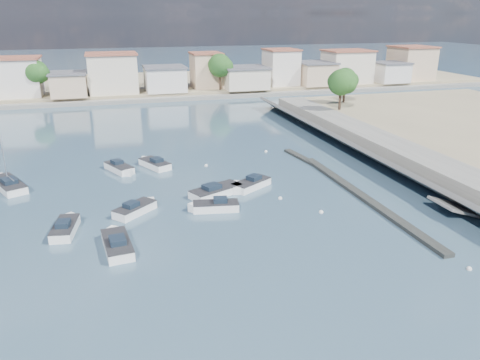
# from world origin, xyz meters

# --- Properties ---
(ground) EXTENTS (400.00, 400.00, 0.00)m
(ground) POSITION_xyz_m (0.00, 40.00, 0.00)
(ground) COLOR #273A4F
(ground) RESTS_ON ground
(seawall_walkway) EXTENTS (5.00, 90.00, 1.80)m
(seawall_walkway) POSITION_xyz_m (18.50, 13.00, 0.90)
(seawall_walkway) COLOR slate
(seawall_walkway) RESTS_ON ground
(breakwater) EXTENTS (2.00, 31.02, 0.35)m
(breakwater) POSITION_xyz_m (6.90, 12.69, 0.17)
(breakwater) COLOR black
(breakwater) RESTS_ON ground
(far_shore_land) EXTENTS (160.00, 40.00, 1.40)m
(far_shore_land) POSITION_xyz_m (0.00, 92.00, 0.70)
(far_shore_land) COLOR gray
(far_shore_land) RESTS_ON ground
(far_shore_quay) EXTENTS (160.00, 2.50, 0.80)m
(far_shore_quay) POSITION_xyz_m (0.00, 71.00, 0.40)
(far_shore_quay) COLOR slate
(far_shore_quay) RESTS_ON ground
(far_town) EXTENTS (113.01, 12.80, 8.35)m
(far_town) POSITION_xyz_m (10.71, 76.92, 4.93)
(far_town) COLOR beige
(far_town) RESTS_ON far_shore_land
(shore_trees) EXTENTS (74.56, 38.32, 7.92)m
(shore_trees) POSITION_xyz_m (8.34, 68.11, 6.22)
(shore_trees) COLOR #38281E
(shore_trees) RESTS_ON ground
(motorboat_a) EXTENTS (2.47, 5.65, 1.48)m
(motorboat_a) POSITION_xyz_m (-17.31, 5.78, 0.38)
(motorboat_a) COLOR white
(motorboat_a) RESTS_ON ground
(motorboat_b) EXTENTS (4.31, 4.10, 1.48)m
(motorboat_b) POSITION_xyz_m (-15.24, 12.49, 0.38)
(motorboat_b) COLOR white
(motorboat_b) RESTS_ON ground
(motorboat_c) EXTENTS (4.87, 2.38, 1.48)m
(motorboat_c) POSITION_xyz_m (-8.21, 11.00, 0.38)
(motorboat_c) COLOR white
(motorboat_c) RESTS_ON ground
(motorboat_d) EXTENTS (4.87, 4.06, 1.48)m
(motorboat_d) POSITION_xyz_m (-3.18, 15.68, 0.38)
(motorboat_d) COLOR white
(motorboat_d) RESTS_ON ground
(motorboat_e) EXTENTS (2.38, 4.95, 1.48)m
(motorboat_e) POSITION_xyz_m (-21.38, 10.08, 0.38)
(motorboat_e) COLOR white
(motorboat_e) RESTS_ON ground
(motorboat_f) EXTENTS (3.67, 5.03, 1.48)m
(motorboat_f) POSITION_xyz_m (-12.16, 26.09, 0.38)
(motorboat_f) COLOR white
(motorboat_f) RESTS_ON ground
(motorboat_g) EXTENTS (3.46, 4.88, 1.48)m
(motorboat_g) POSITION_xyz_m (-16.18, 25.33, 0.38)
(motorboat_g) COLOR white
(motorboat_g) RESTS_ON ground
(motorboat_h) EXTENTS (6.12, 4.30, 1.48)m
(motorboat_h) POSITION_xyz_m (-6.76, 14.95, 0.38)
(motorboat_h) COLOR white
(motorboat_h) RESTS_ON ground
(sailboat) EXTENTS (4.61, 6.73, 9.00)m
(sailboat) POSITION_xyz_m (-28.01, 23.14, 0.41)
(sailboat) COLOR white
(sailboat) RESTS_ON ground
(mooring_buoys) EXTENTS (13.65, 33.57, 0.41)m
(mooring_buoys) POSITION_xyz_m (1.88, 14.61, 0.05)
(mooring_buoys) COLOR white
(mooring_buoys) RESTS_ON ground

